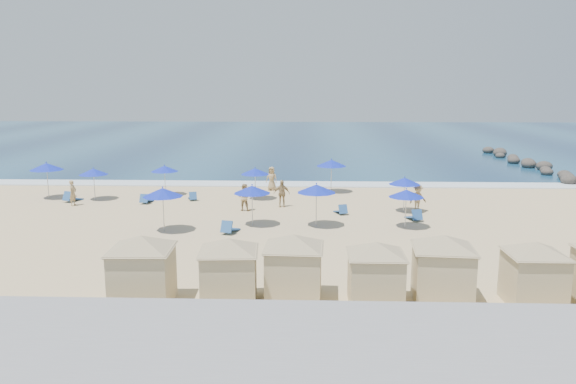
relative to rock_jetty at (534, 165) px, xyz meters
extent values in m
plane|color=#CFB483|center=(-24.01, -24.90, -0.36)|extent=(160.00, 160.00, 0.00)
cube|color=navy|center=(-24.01, 30.10, -0.33)|extent=(160.00, 80.00, 0.06)
cube|color=white|center=(-24.01, -9.40, -0.32)|extent=(160.00, 2.50, 0.08)
cube|color=gray|center=(-24.01, -37.90, 0.19)|extent=(160.00, 2.20, 1.10)
cube|color=gray|center=(-24.01, -40.90, 0.80)|extent=(160.00, 4.00, 0.12)
ellipsoid|color=#2E2926|center=(-0.49, -8.40, 0.00)|extent=(1.32, 1.32, 0.86)
ellipsoid|color=#2E2926|center=(-0.01, -6.90, -0.02)|extent=(1.24, 1.24, 0.81)
ellipsoid|color=#2E2926|center=(0.47, -5.40, -0.04)|extent=(1.16, 1.16, 0.75)
ellipsoid|color=#2E2926|center=(-0.37, -3.90, -0.06)|extent=(1.08, 1.08, 0.70)
ellipsoid|color=#2E2926|center=(0.11, -2.40, -0.09)|extent=(1.00, 1.00, 0.65)
ellipsoid|color=#2E2926|center=(0.59, -0.90, 0.05)|extent=(1.48, 1.48, 0.96)
ellipsoid|color=#2E2926|center=(-0.25, 0.60, 0.02)|extent=(1.40, 1.40, 0.91)
ellipsoid|color=#2E2926|center=(0.23, 2.10, 0.00)|extent=(1.32, 1.32, 0.86)
ellipsoid|color=#2E2926|center=(-0.61, 3.60, -0.02)|extent=(1.24, 1.24, 0.81)
ellipsoid|color=#2E2926|center=(-0.13, 5.10, -0.04)|extent=(1.16, 1.16, 0.75)
ellipsoid|color=#2E2926|center=(0.35, 6.60, -0.06)|extent=(1.08, 1.08, 0.70)
ellipsoid|color=#2E2926|center=(-0.49, 8.10, -0.09)|extent=(1.00, 1.00, 0.65)
ellipsoid|color=#2E2926|center=(-0.01, 9.60, 0.05)|extent=(1.48, 1.48, 0.96)
ellipsoid|color=#2E2926|center=(0.47, 11.10, 0.02)|extent=(1.40, 1.40, 0.91)
ellipsoid|color=#2E2926|center=(-0.37, 12.60, 0.00)|extent=(1.32, 1.32, 0.86)
cube|color=black|center=(-24.90, -29.73, 0.03)|extent=(1.02, 1.02, 0.79)
cube|color=#CFBB8E|center=(-27.31, -34.59, 0.66)|extent=(2.13, 2.13, 2.04)
cube|color=tan|center=(-27.31, -34.59, 1.68)|extent=(2.23, 2.23, 0.08)
pyramid|color=tan|center=(-27.31, -34.59, 2.19)|extent=(4.47, 4.47, 0.51)
cube|color=#CFBB8E|center=(-24.24, -34.31, 0.60)|extent=(2.05, 2.05, 1.92)
cube|color=tan|center=(-24.24, -34.31, 1.56)|extent=(2.15, 2.15, 0.08)
pyramid|color=tan|center=(-24.24, -34.31, 2.04)|extent=(4.21, 4.21, 0.48)
cube|color=#CFBB8E|center=(-21.91, -33.91, 0.62)|extent=(2.06, 2.06, 1.97)
cube|color=tan|center=(-21.91, -33.91, 1.61)|extent=(2.16, 2.16, 0.08)
pyramid|color=tan|center=(-21.91, -33.91, 2.10)|extent=(4.31, 4.31, 0.49)
cube|color=#CFBB8E|center=(-18.97, -34.35, 0.57)|extent=(1.87, 1.87, 1.87)
cube|color=tan|center=(-18.97, -34.35, 1.51)|extent=(1.96, 1.96, 0.07)
pyramid|color=tan|center=(-18.97, -34.35, 1.97)|extent=(4.10, 4.10, 0.47)
cube|color=#CFBB8E|center=(-16.52, -33.96, 0.64)|extent=(2.16, 2.16, 2.01)
cube|color=tan|center=(-16.52, -33.96, 1.65)|extent=(2.27, 2.27, 0.08)
pyramid|color=tan|center=(-16.52, -33.96, 2.15)|extent=(4.39, 4.39, 0.50)
cube|color=#CFBB8E|center=(-13.30, -34.08, 0.57)|extent=(1.88, 1.88, 1.86)
cube|color=tan|center=(-13.30, -34.08, 1.50)|extent=(1.97, 1.97, 0.07)
pyramid|color=tan|center=(-13.30, -34.08, 1.97)|extent=(4.08, 4.08, 0.47)
cylinder|color=#A5A8AD|center=(-39.63, -15.55, 0.67)|extent=(0.05, 0.05, 2.06)
cone|color=#1024B6|center=(-39.63, -15.55, 1.89)|extent=(2.27, 2.27, 0.49)
sphere|color=#1024B6|center=(-39.63, -15.55, 2.18)|extent=(0.09, 0.09, 0.09)
cylinder|color=#A5A8AD|center=(-36.20, -15.91, 0.54)|extent=(0.05, 0.05, 1.80)
cone|color=#1024B6|center=(-36.20, -15.91, 1.60)|extent=(1.99, 1.99, 0.43)
sphere|color=#1024B6|center=(-36.20, -15.91, 1.86)|extent=(0.08, 0.08, 0.08)
cylinder|color=#A5A8AD|center=(-29.21, -24.30, 0.62)|extent=(0.05, 0.05, 1.97)
cone|color=#1024B6|center=(-29.21, -24.30, 1.79)|extent=(2.18, 2.18, 0.47)
sphere|color=#1024B6|center=(-29.21, -24.30, 2.08)|extent=(0.08, 0.08, 0.08)
cylinder|color=#A5A8AD|center=(-31.72, -14.12, 0.52)|extent=(0.05, 0.05, 1.77)
cone|color=#1024B6|center=(-31.72, -14.12, 1.57)|extent=(1.96, 1.96, 0.42)
sphere|color=#1024B6|center=(-31.72, -14.12, 1.83)|extent=(0.07, 0.07, 0.07)
cylinder|color=#A5A8AD|center=(-24.55, -22.81, 0.58)|extent=(0.05, 0.05, 1.89)
cone|color=#1024B6|center=(-24.55, -22.81, 1.70)|extent=(2.09, 2.09, 0.45)
sphere|color=#1024B6|center=(-24.55, -22.81, 1.97)|extent=(0.08, 0.08, 0.08)
cylinder|color=#A5A8AD|center=(-25.09, -15.34, 0.53)|extent=(0.05, 0.05, 1.79)
cone|color=#1024B6|center=(-25.09, -15.34, 1.60)|extent=(1.98, 1.98, 0.42)
sphere|color=#1024B6|center=(-25.09, -15.34, 1.86)|extent=(0.08, 0.08, 0.08)
cylinder|color=#A5A8AD|center=(-20.95, -22.90, 0.62)|extent=(0.05, 0.05, 1.97)
cone|color=#1024B6|center=(-20.95, -22.90, 1.79)|extent=(2.18, 2.18, 0.47)
sphere|color=#1024B6|center=(-20.95, -22.90, 2.08)|extent=(0.08, 0.08, 0.08)
cylinder|color=#A5A8AD|center=(-19.71, -12.54, 0.64)|extent=(0.05, 0.05, 2.00)
cone|color=#1024B6|center=(-19.71, -12.54, 1.82)|extent=(2.21, 2.21, 0.47)
sphere|color=#1024B6|center=(-19.71, -12.54, 2.11)|extent=(0.08, 0.08, 0.08)
cylinder|color=#A5A8AD|center=(-15.42, -19.02, 0.53)|extent=(0.05, 0.05, 1.79)
cone|color=#1024B6|center=(-15.42, -19.02, 1.59)|extent=(1.98, 1.98, 0.42)
sphere|color=#1024B6|center=(-15.42, -19.02, 1.85)|extent=(0.08, 0.08, 0.08)
cylinder|color=#A5A8AD|center=(-16.00, -23.04, 0.53)|extent=(0.05, 0.05, 1.78)
cone|color=#1024B6|center=(-16.00, -23.04, 1.58)|extent=(1.97, 1.97, 0.42)
sphere|color=#1024B6|center=(-16.00, -23.04, 1.84)|extent=(0.07, 0.07, 0.07)
cube|color=#285696|center=(-37.50, -16.45, -0.19)|extent=(1.05, 1.44, 0.36)
cube|color=#285696|center=(-37.70, -16.96, 0.08)|extent=(0.70, 0.56, 0.63)
cube|color=#285696|center=(-32.29, -16.84, -0.20)|extent=(0.69, 1.24, 0.33)
cube|color=#285696|center=(-32.35, -17.34, 0.04)|extent=(0.59, 0.38, 0.58)
cube|color=#285696|center=(-29.43, -15.72, -0.22)|extent=(0.81, 1.19, 0.30)
cube|color=#285696|center=(-29.30, -16.16, 0.00)|extent=(0.58, 0.44, 0.53)
cube|color=#285696|center=(-25.56, -24.40, -0.19)|extent=(0.94, 1.42, 0.36)
cube|color=#285696|center=(-25.71, -24.93, 0.08)|extent=(0.69, 0.51, 0.63)
cube|color=#285696|center=(-19.41, -19.64, -0.21)|extent=(0.85, 1.24, 0.31)
cube|color=#285696|center=(-19.27, -20.09, 0.02)|extent=(0.60, 0.46, 0.55)
cube|color=#285696|center=(-15.21, -21.16, -0.19)|extent=(0.88, 1.37, 0.35)
cube|color=#285696|center=(-15.08, -21.68, 0.06)|extent=(0.66, 0.48, 0.61)
imported|color=tan|center=(-36.88, -17.90, 0.48)|extent=(0.49, 0.67, 1.68)
imported|color=tan|center=(-25.45, -19.00, 0.50)|extent=(0.95, 0.80, 1.72)
imported|color=tan|center=(-23.13, -17.80, 0.52)|extent=(1.07, 0.52, 1.77)
imported|color=tan|center=(-14.54, -18.93, 0.50)|extent=(1.26, 0.97, 1.73)
imported|color=tan|center=(-24.17, -11.90, 0.53)|extent=(1.01, 0.82, 1.79)
camera|label=1|loc=(-21.40, -53.56, 7.38)|focal=35.00mm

